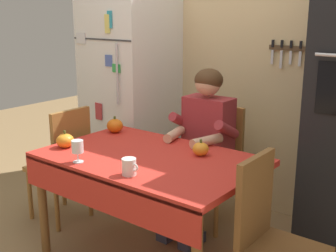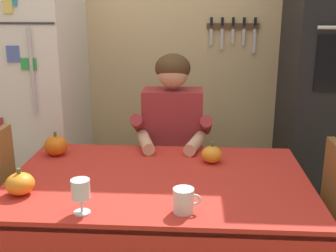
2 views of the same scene
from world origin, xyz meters
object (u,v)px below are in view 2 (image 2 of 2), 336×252
at_px(coffee_mug, 184,200).
at_px(wine_glass, 81,191).
at_px(wall_oven, 334,81).
at_px(chair_behind_person, 173,163).
at_px(refrigerator, 28,100).
at_px(seated_person, 172,140).
at_px(pumpkin_small, 212,154).
at_px(pumpkin_medium, 56,146).
at_px(pumpkin_large, 20,184).
at_px(dining_table, 158,196).

distance_m(coffee_mug, wine_glass, 0.40).
distance_m(wall_oven, chair_behind_person, 1.16).
relative_size(refrigerator, wine_glass, 12.72).
relative_size(refrigerator, seated_person, 1.45).
bearing_deg(wall_oven, pumpkin_small, -139.11).
bearing_deg(pumpkin_medium, seated_person, 27.10).
xyz_separation_m(refrigerator, wall_oven, (2.00, 0.04, 0.15)).
xyz_separation_m(coffee_mug, pumpkin_medium, (-0.70, 0.60, 0.00)).
height_order(refrigerator, pumpkin_medium, refrigerator).
bearing_deg(wall_oven, pumpkin_large, -145.59).
bearing_deg(seated_person, wine_glass, -107.68).
height_order(wall_oven, pumpkin_small, wall_oven).
bearing_deg(seated_person, pumpkin_large, -127.38).
bearing_deg(pumpkin_large, dining_table, 18.36).
bearing_deg(pumpkin_small, pumpkin_medium, 175.98).
height_order(coffee_mug, wine_glass, wine_glass).
relative_size(chair_behind_person, wine_glass, 6.57).
xyz_separation_m(wall_oven, seated_person, (-1.02, -0.32, -0.31)).
bearing_deg(pumpkin_medium, pumpkin_small, -4.02).
bearing_deg(pumpkin_medium, coffee_mug, -40.44).
xyz_separation_m(dining_table, wine_glass, (-0.27, -0.34, 0.18)).
xyz_separation_m(pumpkin_medium, pumpkin_small, (0.83, -0.06, -0.01)).
xyz_separation_m(wall_oven, wine_glass, (-1.32, -1.27, -0.21)).
bearing_deg(dining_table, coffee_mug, -67.60).
bearing_deg(pumpkin_small, wall_oven, 40.89).
distance_m(chair_behind_person, coffee_mug, 1.14).
distance_m(refrigerator, wall_oven, 2.01).
xyz_separation_m(wine_glass, pumpkin_medium, (-0.31, 0.64, -0.04)).
bearing_deg(dining_table, refrigerator, 137.09).
relative_size(refrigerator, wall_oven, 0.86).
bearing_deg(wall_oven, chair_behind_person, -172.72).
xyz_separation_m(refrigerator, wine_glass, (0.68, -1.23, -0.06)).
xyz_separation_m(chair_behind_person, pumpkin_large, (-0.61, -0.98, 0.28)).
relative_size(wall_oven, seated_person, 1.69).
height_order(refrigerator, dining_table, refrigerator).
xyz_separation_m(seated_person, pumpkin_medium, (-0.61, -0.31, 0.06)).
height_order(seated_person, pumpkin_medium, seated_person).
bearing_deg(coffee_mug, dining_table, 112.40).
distance_m(seated_person, pumpkin_large, 1.00).
relative_size(coffee_mug, pumpkin_small, 1.01).
bearing_deg(refrigerator, coffee_mug, -47.87).
distance_m(seated_person, pumpkin_small, 0.43).
bearing_deg(coffee_mug, seated_person, 95.98).
height_order(refrigerator, wine_glass, refrigerator).
height_order(wine_glass, pumpkin_medium, wine_glass).
bearing_deg(refrigerator, chair_behind_person, -5.27).
distance_m(seated_person, pumpkin_medium, 0.69).
relative_size(chair_behind_person, pumpkin_large, 7.60).
xyz_separation_m(seated_person, pumpkin_small, (0.22, -0.37, 0.05)).
bearing_deg(chair_behind_person, pumpkin_small, -68.13).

